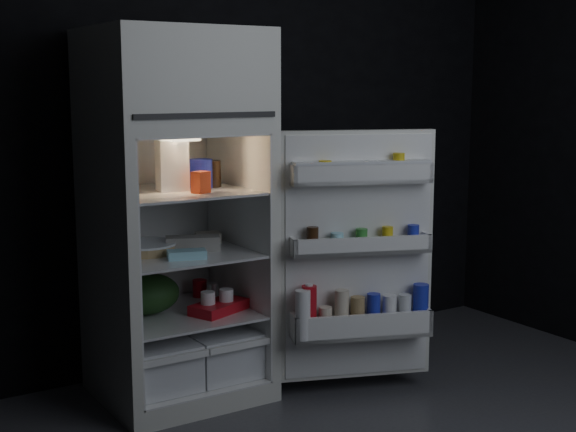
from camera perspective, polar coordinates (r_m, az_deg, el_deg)
wall_back at (r=4.35m, az=-6.15°, el=7.01°), size 4.00×0.00×2.70m
refrigerator at (r=3.90m, az=-8.13°, el=0.87°), size 0.76×0.71×1.78m
fridge_door at (r=3.89m, az=4.99°, el=-3.19°), size 0.74×0.43×1.22m
milk_jug at (r=3.83m, az=-8.25°, el=3.59°), size 0.16×0.16×0.24m
mayo_jar at (r=3.91m, az=-6.19°, el=3.02°), size 0.13×0.13×0.14m
jam_jar at (r=3.95m, az=-5.44°, el=3.01°), size 0.11×0.11×0.13m
amber_bottle at (r=3.87m, az=-12.54°, el=3.38°), size 0.11×0.11×0.22m
small_carton at (r=3.73m, az=-6.22°, el=2.41°), size 0.09×0.08×0.10m
egg_carton at (r=3.91m, az=-6.78°, el=-1.95°), size 0.28×0.19×0.07m
pie at (r=3.90m, az=-10.18°, el=-2.31°), size 0.36×0.36×0.04m
flat_package at (r=3.74m, az=-7.20°, el=-2.73°), size 0.20×0.14×0.04m
wrapped_pkg at (r=4.12m, az=-5.71°, el=-1.52°), size 0.15×0.14×0.05m
produce_bag at (r=3.95m, az=-10.03°, el=-5.48°), size 0.39×0.35×0.20m
yogurt_tray at (r=3.94m, az=-4.92°, el=-6.47°), size 0.32×0.25×0.05m
small_can_red at (r=4.23m, az=-6.30°, el=-5.13°), size 0.09×0.09×0.09m
small_can_silver at (r=4.16m, az=-5.37°, el=-5.37°), size 0.07×0.07×0.09m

